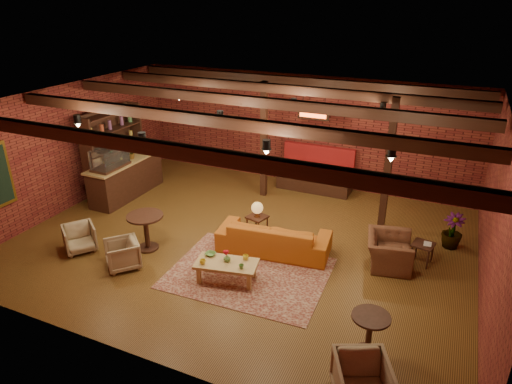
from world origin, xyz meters
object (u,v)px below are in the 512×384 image
at_px(sofa, 274,237).
at_px(plant_tall, 459,197).
at_px(coffee_table, 226,264).
at_px(side_table_lamp, 257,210).
at_px(armchair_a, 79,237).
at_px(armchair_far, 362,379).
at_px(round_table_left, 146,226).
at_px(armchair_b, 122,253).
at_px(side_table_book, 423,245).
at_px(round_table_right, 370,328).
at_px(armchair_right, 389,246).

xyz_separation_m(sofa, plant_tall, (3.57, 1.80, 0.87)).
bearing_deg(sofa, coffee_table, 66.10).
distance_m(coffee_table, side_table_lamp, 1.95).
xyz_separation_m(coffee_table, armchair_a, (-3.51, -0.29, -0.04)).
bearing_deg(coffee_table, armchair_far, -30.74).
bearing_deg(armchair_a, coffee_table, -48.72).
height_order(coffee_table, round_table_left, round_table_left).
bearing_deg(plant_tall, armchair_b, -149.35).
xyz_separation_m(armchair_far, plant_tall, (0.94, 5.06, 0.84)).
height_order(armchair_a, plant_tall, plant_tall).
height_order(sofa, side_table_book, sofa).
xyz_separation_m(armchair_a, round_table_right, (6.49, -0.56, 0.15)).
bearing_deg(armchair_right, sofa, 89.92).
xyz_separation_m(sofa, armchair_a, (-3.95, -1.72, -0.03)).
relative_size(armchair_b, armchair_right, 0.65).
xyz_separation_m(coffee_table, armchair_b, (-2.19, -0.45, -0.04)).
relative_size(armchair_b, round_table_right, 0.94).
bearing_deg(side_table_lamp, round_table_left, -142.50).
bearing_deg(side_table_book, armchair_a, -159.96).
relative_size(sofa, side_table_lamp, 2.80).
bearing_deg(round_table_right, armchair_right, 92.85).
bearing_deg(armchair_far, plant_tall, 54.77).
height_order(coffee_table, armchair_b, same).
bearing_deg(coffee_table, side_table_lamp, 95.33).
distance_m(armchair_far, plant_tall, 5.21).
bearing_deg(plant_tall, round_table_left, -155.27).
relative_size(armchair_right, armchair_far, 1.35).
xyz_separation_m(round_table_left, side_table_book, (5.67, 1.88, -0.13)).
relative_size(armchair_b, side_table_book, 1.35).
relative_size(sofa, armchair_right, 2.36).
bearing_deg(armchair_right, round_table_left, 95.86).
distance_m(armchair_a, plant_tall, 8.35).
xyz_separation_m(side_table_lamp, armchair_b, (-2.02, -2.36, -0.33)).
bearing_deg(coffee_table, armchair_b, -168.47).
relative_size(coffee_table, armchair_b, 1.97).
relative_size(side_table_book, plant_tall, 0.20).
bearing_deg(side_table_lamp, armchair_far, -49.01).
distance_m(armchair_a, armchair_right, 6.72).
xyz_separation_m(armchair_right, side_table_book, (0.64, 0.38, -0.02)).
relative_size(side_table_lamp, side_table_book, 1.76).
height_order(armchair_b, plant_tall, plant_tall).
bearing_deg(armchair_right, armchair_b, 104.00).
height_order(sofa, round_table_left, round_table_left).
xyz_separation_m(side_table_book, plant_tall, (0.53, 0.97, 0.80)).
relative_size(coffee_table, armchair_a, 1.99).
xyz_separation_m(coffee_table, armchair_far, (3.07, -1.83, 0.01)).
bearing_deg(sofa, armchair_right, -175.94).
relative_size(sofa, coffee_table, 1.86).
xyz_separation_m(armchair_right, round_table_right, (0.14, -2.73, 0.02)).
distance_m(coffee_table, armchair_far, 3.58).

